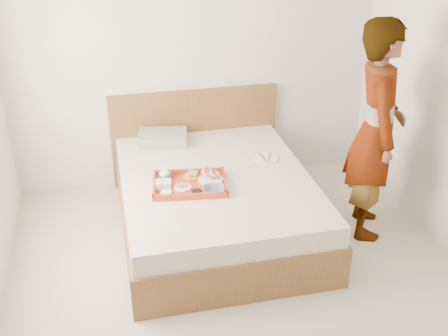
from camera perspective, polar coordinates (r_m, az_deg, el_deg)
ground at (r=4.06m, az=2.56°, el=-14.05°), size 3.50×4.00×0.01m
wall_back at (r=5.18m, az=-3.10°, el=11.93°), size 3.50×0.01×2.60m
bed at (r=4.68m, az=-0.87°, el=-3.69°), size 1.65×2.00×0.53m
headboard at (r=5.43m, az=-3.06°, el=3.41°), size 1.65×0.06×0.95m
pillow at (r=5.14m, az=-6.41°, el=3.17°), size 0.49×0.37×0.11m
tray at (r=4.38m, az=-3.62°, el=-1.66°), size 0.64×0.50×0.05m
prawn_plate at (r=4.45m, az=-1.37°, el=-1.21°), size 0.23×0.23×0.01m
navy_bowl_big at (r=4.27m, az=-1.04°, el=-2.31°), size 0.19×0.19×0.04m
sauce_dish at (r=4.25m, az=-2.89°, el=-2.59°), size 0.10×0.10×0.03m
meat_plate at (r=4.35m, az=-4.37°, el=-2.03°), size 0.16×0.16×0.01m
bread_plate at (r=4.50m, az=-3.41°, el=-0.88°), size 0.16×0.16×0.01m
salad_bowl at (r=4.50m, az=-6.21°, el=-0.83°), size 0.15×0.15×0.04m
plastic_tub at (r=4.36m, az=-6.36°, el=-1.70°), size 0.14×0.12×0.05m
cheese_round at (r=4.25m, az=-6.08°, el=-2.67°), size 0.10×0.10×0.03m
dinner_plate at (r=4.84m, az=4.42°, el=1.04°), size 0.27×0.27×0.01m
person at (r=4.58m, az=15.64°, el=3.71°), size 0.63×0.78×1.84m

